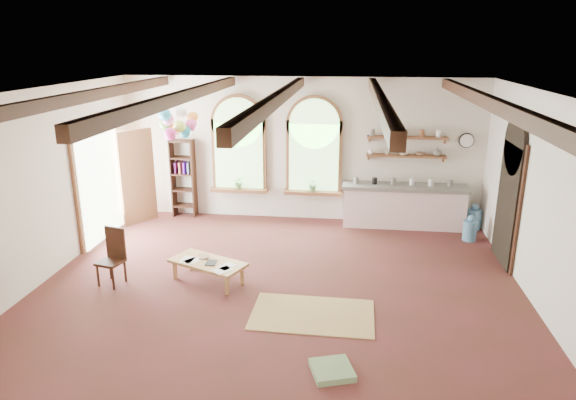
% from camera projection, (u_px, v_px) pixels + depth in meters
% --- Properties ---
extents(floor, '(8.00, 8.00, 0.00)m').
position_uv_depth(floor, '(279.00, 285.00, 8.62)').
color(floor, '#5C2526').
rests_on(floor, ground).
extents(ceiling_beams, '(6.20, 6.80, 0.18)m').
position_uv_depth(ceiling_beams, '(278.00, 98.00, 7.70)').
color(ceiling_beams, '#331B10').
rests_on(ceiling_beams, ceiling).
extents(window_left, '(1.30, 0.28, 2.20)m').
position_uv_depth(window_left, '(239.00, 148.00, 11.55)').
color(window_left, brown).
rests_on(window_left, floor).
extents(window_right, '(1.30, 0.28, 2.20)m').
position_uv_depth(window_right, '(314.00, 149.00, 11.35)').
color(window_right, brown).
rests_on(window_right, floor).
extents(left_doorway, '(0.10, 1.90, 2.50)m').
position_uv_depth(left_doorway, '(100.00, 183.00, 10.45)').
color(left_doorway, brown).
rests_on(left_doorway, floor).
extents(right_doorway, '(0.10, 1.30, 2.40)m').
position_uv_depth(right_doorway, '(507.00, 205.00, 9.25)').
color(right_doorway, black).
rests_on(right_doorway, floor).
extents(kitchen_counter, '(2.68, 0.62, 0.94)m').
position_uv_depth(kitchen_counter, '(403.00, 206.00, 11.24)').
color(kitchen_counter, silver).
rests_on(kitchen_counter, floor).
extents(wall_shelf_lower, '(1.70, 0.24, 0.04)m').
position_uv_depth(wall_shelf_lower, '(406.00, 156.00, 11.09)').
color(wall_shelf_lower, brown).
rests_on(wall_shelf_lower, wall_back).
extents(wall_shelf_upper, '(1.70, 0.24, 0.04)m').
position_uv_depth(wall_shelf_upper, '(407.00, 138.00, 10.98)').
color(wall_shelf_upper, brown).
rests_on(wall_shelf_upper, wall_back).
extents(wall_clock, '(0.32, 0.04, 0.32)m').
position_uv_depth(wall_clock, '(467.00, 141.00, 10.91)').
color(wall_clock, black).
rests_on(wall_clock, wall_back).
extents(bookshelf, '(0.53, 0.32, 1.80)m').
position_uv_depth(bookshelf, '(183.00, 178.00, 11.82)').
color(bookshelf, '#331B10').
rests_on(bookshelf, floor).
extents(coffee_table, '(1.42, 1.06, 0.37)m').
position_uv_depth(coffee_table, '(208.00, 264.00, 8.65)').
color(coffee_table, tan).
rests_on(coffee_table, floor).
extents(side_chair, '(0.46, 0.46, 0.96)m').
position_uv_depth(side_chair, '(112.00, 268.00, 8.59)').
color(side_chair, '#331B10').
rests_on(side_chair, floor).
extents(floor_mat, '(1.84, 1.16, 0.02)m').
position_uv_depth(floor_mat, '(312.00, 314.00, 7.66)').
color(floor_mat, tan).
rests_on(floor_mat, floor).
extents(floor_cushion, '(0.61, 0.61, 0.08)m').
position_uv_depth(floor_cushion, '(332.00, 370.00, 6.31)').
color(floor_cushion, '#708C61').
rests_on(floor_cushion, floor).
extents(water_jug_a, '(0.28, 0.28, 0.54)m').
position_uv_depth(water_jug_a, '(470.00, 229.00, 10.50)').
color(water_jug_a, teal).
rests_on(water_jug_a, floor).
extents(water_jug_b, '(0.30, 0.30, 0.58)m').
position_uv_depth(water_jug_b, '(474.00, 218.00, 11.13)').
color(water_jug_b, teal).
rests_on(water_jug_b, floor).
extents(balloon_cluster, '(0.84, 0.87, 1.16)m').
position_uv_depth(balloon_cluster, '(177.00, 123.00, 10.40)').
color(balloon_cluster, silver).
rests_on(balloon_cluster, floor).
extents(table_book, '(0.24, 0.29, 0.02)m').
position_uv_depth(table_book, '(198.00, 257.00, 8.79)').
color(table_book, olive).
rests_on(table_book, coffee_table).
extents(tablet, '(0.18, 0.25, 0.01)m').
position_uv_depth(tablet, '(211.00, 263.00, 8.57)').
color(tablet, black).
rests_on(tablet, coffee_table).
extents(potted_plant_left, '(0.27, 0.23, 0.30)m').
position_uv_depth(potted_plant_left, '(239.00, 182.00, 11.68)').
color(potted_plant_left, '#598C4C').
rests_on(potted_plant_left, window_left).
extents(potted_plant_right, '(0.27, 0.23, 0.30)m').
position_uv_depth(potted_plant_right, '(313.00, 185.00, 11.48)').
color(potted_plant_right, '#598C4C').
rests_on(potted_plant_right, window_right).
extents(shelf_cup_a, '(0.12, 0.10, 0.10)m').
position_uv_depth(shelf_cup_a, '(371.00, 152.00, 11.16)').
color(shelf_cup_a, white).
rests_on(shelf_cup_a, wall_shelf_lower).
extents(shelf_cup_b, '(0.10, 0.10, 0.09)m').
position_uv_depth(shelf_cup_b, '(387.00, 152.00, 11.12)').
color(shelf_cup_b, beige).
rests_on(shelf_cup_b, wall_shelf_lower).
extents(shelf_bowl_a, '(0.22, 0.22, 0.05)m').
position_uv_depth(shelf_bowl_a, '(404.00, 154.00, 11.09)').
color(shelf_bowl_a, beige).
rests_on(shelf_bowl_a, wall_shelf_lower).
extents(shelf_bowl_b, '(0.20, 0.20, 0.06)m').
position_uv_depth(shelf_bowl_b, '(420.00, 154.00, 11.04)').
color(shelf_bowl_b, '#8C664C').
rests_on(shelf_bowl_b, wall_shelf_lower).
extents(shelf_vase, '(0.18, 0.18, 0.19)m').
position_uv_depth(shelf_vase, '(437.00, 151.00, 10.98)').
color(shelf_vase, slate).
rests_on(shelf_vase, wall_shelf_lower).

